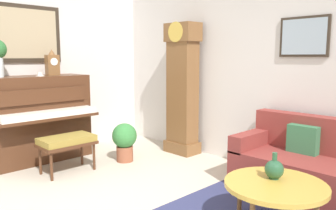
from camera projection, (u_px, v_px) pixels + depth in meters
name	position (u px, v px, depth m)	size (l,w,h in m)	color
wall_left	(3.00, 64.00, 4.85)	(0.13, 4.90, 2.80)	silver
wall_back	(252.00, 65.00, 4.65)	(5.30, 0.13, 2.80)	silver
piano	(37.00, 118.00, 4.90)	(0.87, 1.44, 1.24)	#4C2B19
piano_bench	(67.00, 142.00, 4.41)	(0.42, 0.70, 0.48)	#4C2B19
grandfather_clock	(182.00, 92.00, 5.25)	(0.52, 0.34, 2.03)	brown
couch	(325.00, 170.00, 3.61)	(1.90, 0.80, 0.84)	maroon
coffee_table	(275.00, 186.00, 2.92)	(0.88, 0.88, 0.43)	gold
mantel_clock	(52.00, 64.00, 4.98)	(0.13, 0.18, 0.38)	brown
teacup	(40.00, 75.00, 4.74)	(0.12, 0.12, 0.06)	white
green_jug	(274.00, 169.00, 3.01)	(0.17, 0.17, 0.24)	#234C33
potted_plant	(125.00, 140.00, 4.89)	(0.36, 0.36, 0.56)	#935138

